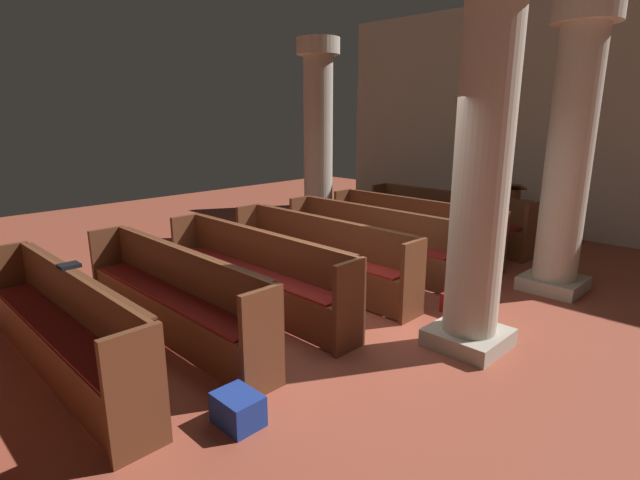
% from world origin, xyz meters
% --- Properties ---
extents(ground_plane, '(19.20, 19.20, 0.00)m').
position_xyz_m(ground_plane, '(0.00, 0.00, 0.00)').
color(ground_plane, '#9E4733').
extents(back_wall, '(10.00, 0.16, 4.50)m').
position_xyz_m(back_wall, '(0.00, 6.08, 2.25)').
color(back_wall, beige).
rests_on(back_wall, ground).
extents(pew_row_0, '(3.15, 0.47, 0.96)m').
position_xyz_m(pew_row_0, '(-1.01, 3.91, 0.51)').
color(pew_row_0, brown).
rests_on(pew_row_0, ground).
extents(pew_row_1, '(3.15, 0.46, 0.96)m').
position_xyz_m(pew_row_1, '(-1.01, 2.80, 0.51)').
color(pew_row_1, brown).
rests_on(pew_row_1, ground).
extents(pew_row_2, '(3.15, 0.47, 0.96)m').
position_xyz_m(pew_row_2, '(-1.01, 1.70, 0.51)').
color(pew_row_2, brown).
rests_on(pew_row_2, ground).
extents(pew_row_3, '(3.15, 0.46, 0.96)m').
position_xyz_m(pew_row_3, '(-1.01, 0.60, 0.51)').
color(pew_row_3, brown).
rests_on(pew_row_3, ground).
extents(pew_row_4, '(3.15, 0.46, 0.96)m').
position_xyz_m(pew_row_4, '(-1.01, -0.51, 0.51)').
color(pew_row_4, brown).
rests_on(pew_row_4, ground).
extents(pew_row_5, '(3.15, 0.47, 0.96)m').
position_xyz_m(pew_row_5, '(-1.01, -1.61, 0.51)').
color(pew_row_5, brown).
rests_on(pew_row_5, ground).
extents(pew_row_6, '(3.15, 0.46, 0.96)m').
position_xyz_m(pew_row_6, '(-1.01, -2.72, 0.51)').
color(pew_row_6, brown).
rests_on(pew_row_6, ground).
extents(pillar_aisle_side, '(0.81, 0.81, 3.71)m').
position_xyz_m(pillar_aisle_side, '(1.34, 2.80, 1.93)').
color(pillar_aisle_side, '#B6AD9A').
rests_on(pillar_aisle_side, ground).
extents(pillar_far_side, '(0.81, 0.81, 3.71)m').
position_xyz_m(pillar_far_side, '(-3.31, 2.88, 1.93)').
color(pillar_far_side, '#B6AD9A').
rests_on(pillar_far_side, ground).
extents(pillar_aisle_rear, '(0.79, 0.79, 3.71)m').
position_xyz_m(pillar_aisle_rear, '(1.34, 0.44, 1.93)').
color(pillar_aisle_rear, '#B6AD9A').
rests_on(pillar_aisle_rear, ground).
extents(lectern, '(0.48, 0.45, 1.08)m').
position_xyz_m(lectern, '(-0.39, 5.16, 0.45)').
color(lectern, brown).
rests_on(lectern, ground).
extents(hymn_book, '(0.16, 0.18, 0.04)m').
position_xyz_m(hymn_book, '(-1.20, -2.53, 0.97)').
color(hymn_book, black).
rests_on(hymn_book, pew_row_6).
extents(kneeler_box_blue, '(0.37, 0.29, 0.25)m').
position_xyz_m(kneeler_box_blue, '(0.73, -2.04, 0.13)').
color(kneeler_box_blue, navy).
rests_on(kneeler_box_blue, ground).
extents(kneeler_box_red, '(0.38, 0.29, 0.23)m').
position_xyz_m(kneeler_box_red, '(0.84, 1.16, 0.12)').
color(kneeler_box_red, maroon).
rests_on(kneeler_box_red, ground).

